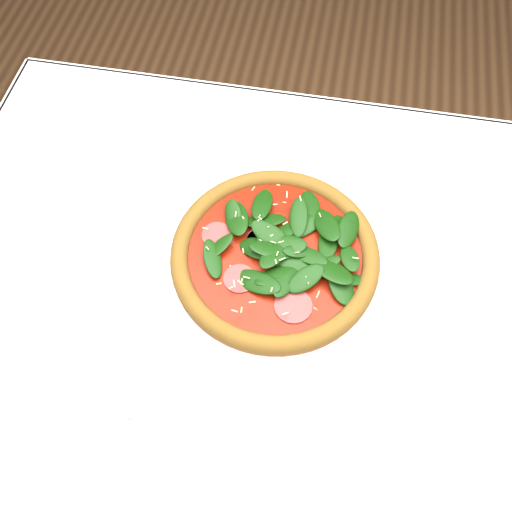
# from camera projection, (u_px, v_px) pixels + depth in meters

# --- Properties ---
(ground) EXTENTS (6.00, 6.00, 0.00)m
(ground) POSITION_uv_depth(u_px,v_px,m) (286.00, 422.00, 1.49)
(ground) COLOR brown
(ground) RESTS_ON ground
(dining_table) EXTENTS (1.21, 0.81, 0.75)m
(dining_table) POSITION_uv_depth(u_px,v_px,m) (305.00, 321.00, 0.93)
(dining_table) COLOR white
(dining_table) RESTS_ON ground
(plate) EXTENTS (0.36, 0.36, 0.02)m
(plate) POSITION_uv_depth(u_px,v_px,m) (275.00, 260.00, 0.86)
(plate) COLOR silver
(plate) RESTS_ON dining_table
(pizza) EXTENTS (0.35, 0.35, 0.04)m
(pizza) POSITION_uv_depth(u_px,v_px,m) (275.00, 254.00, 0.84)
(pizza) COLOR brown
(pizza) RESTS_ON plate
(napkin) EXTENTS (0.16, 0.08, 0.01)m
(napkin) POSITION_uv_depth(u_px,v_px,m) (138.00, 393.00, 0.76)
(napkin) COLOR white
(napkin) RESTS_ON dining_table
(fork) EXTENTS (0.06, 0.17, 0.00)m
(fork) POSITION_uv_depth(u_px,v_px,m) (148.00, 371.00, 0.76)
(fork) COLOR silver
(fork) RESTS_ON napkin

